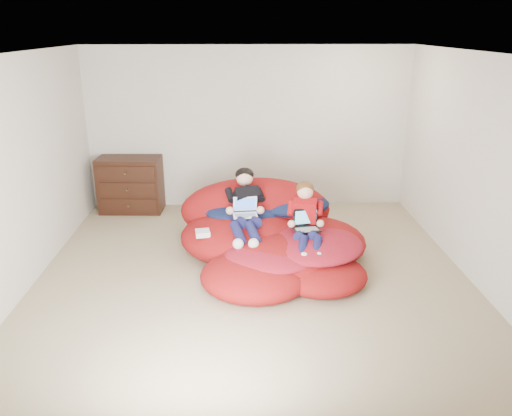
{
  "coord_description": "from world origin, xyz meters",
  "views": [
    {
      "loc": [
        -0.13,
        -5.23,
        2.75
      ],
      "look_at": [
        0.05,
        0.38,
        0.7
      ],
      "focal_mm": 35.0,
      "sensor_mm": 36.0,
      "label": 1
    }
  ],
  "objects_px": {
    "dresser": "(131,185)",
    "laptop_white": "(245,210)",
    "laptop_black": "(306,224)",
    "older_boy": "(245,203)",
    "beanbag_pile": "(271,237)",
    "younger_boy": "(306,217)"
  },
  "relations": [
    {
      "from": "younger_boy",
      "to": "beanbag_pile",
      "type": "bearing_deg",
      "value": 145.61
    },
    {
      "from": "beanbag_pile",
      "to": "younger_boy",
      "type": "distance_m",
      "value": 0.61
    },
    {
      "from": "dresser",
      "to": "laptop_black",
      "type": "bearing_deg",
      "value": -39.34
    },
    {
      "from": "laptop_white",
      "to": "laptop_black",
      "type": "distance_m",
      "value": 0.79
    },
    {
      "from": "dresser",
      "to": "younger_boy",
      "type": "relative_size",
      "value": 1.11
    },
    {
      "from": "dresser",
      "to": "older_boy",
      "type": "height_order",
      "value": "older_boy"
    },
    {
      "from": "dresser",
      "to": "beanbag_pile",
      "type": "height_order",
      "value": "dresser"
    },
    {
      "from": "younger_boy",
      "to": "laptop_black",
      "type": "relative_size",
      "value": 2.63
    },
    {
      "from": "beanbag_pile",
      "to": "older_boy",
      "type": "distance_m",
      "value": 0.53
    },
    {
      "from": "dresser",
      "to": "laptop_black",
      "type": "relative_size",
      "value": 2.91
    },
    {
      "from": "dresser",
      "to": "laptop_white",
      "type": "relative_size",
      "value": 3.16
    },
    {
      "from": "laptop_white",
      "to": "older_boy",
      "type": "bearing_deg",
      "value": 90.0
    },
    {
      "from": "laptop_white",
      "to": "laptop_black",
      "type": "xyz_separation_m",
      "value": [
        0.72,
        -0.31,
        -0.07
      ]
    },
    {
      "from": "beanbag_pile",
      "to": "younger_boy",
      "type": "height_order",
      "value": "younger_boy"
    },
    {
      "from": "laptop_black",
      "to": "younger_boy",
      "type": "bearing_deg",
      "value": 90.0
    },
    {
      "from": "beanbag_pile",
      "to": "dresser",
      "type": "bearing_deg",
      "value": 140.13
    },
    {
      "from": "dresser",
      "to": "younger_boy",
      "type": "height_order",
      "value": "younger_boy"
    },
    {
      "from": "older_boy",
      "to": "laptop_white",
      "type": "height_order",
      "value": "older_boy"
    },
    {
      "from": "dresser",
      "to": "older_boy",
      "type": "relative_size",
      "value": 0.87
    },
    {
      "from": "beanbag_pile",
      "to": "laptop_black",
      "type": "bearing_deg",
      "value": -36.45
    },
    {
      "from": "beanbag_pile",
      "to": "younger_boy",
      "type": "relative_size",
      "value": 2.71
    },
    {
      "from": "dresser",
      "to": "laptop_white",
      "type": "distance_m",
      "value": 2.48
    }
  ]
}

